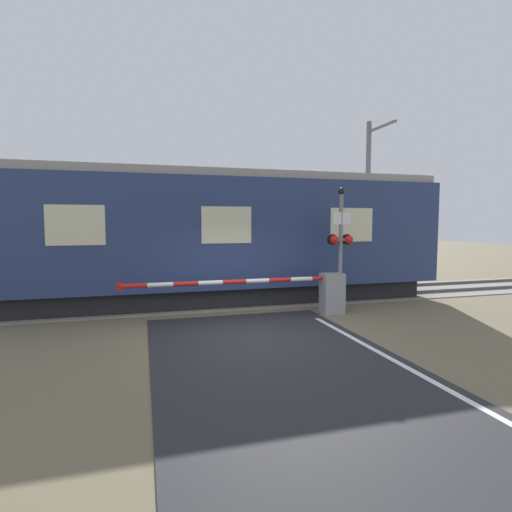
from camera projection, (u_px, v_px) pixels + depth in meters
name	position (u px, v px, depth m)	size (l,w,h in m)	color
ground_plane	(253.00, 335.00, 8.88)	(80.00, 80.00, 0.00)	#6B6047
track_bed	(219.00, 300.00, 12.85)	(36.00, 3.20, 0.13)	gray
train	(217.00, 237.00, 12.67)	(14.19, 3.10, 4.05)	black
crossing_barrier	(315.00, 291.00, 10.89)	(5.95, 0.44, 1.12)	gray
signal_post	(341.00, 242.00, 11.18)	(0.75, 0.26, 3.48)	gray
catenary_pole	(368.00, 200.00, 16.46)	(0.20, 1.90, 6.63)	slate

